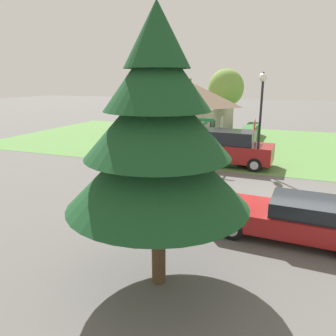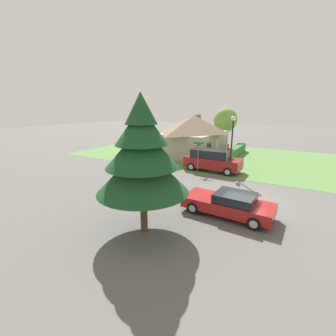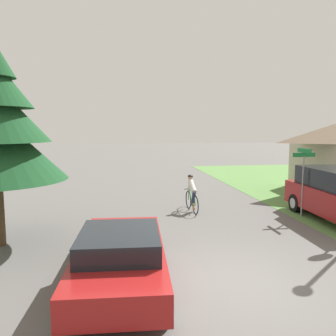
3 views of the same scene
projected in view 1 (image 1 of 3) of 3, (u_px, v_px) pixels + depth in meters
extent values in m
plane|color=#5B5956|center=(301.00, 211.00, 11.70)|extent=(140.00, 140.00, 0.00)
cube|color=#568442|center=(241.00, 143.00, 24.06)|extent=(16.00, 36.00, 0.01)
cube|color=#B2A893|center=(183.00, 123.00, 24.87)|extent=(8.66, 6.15, 2.64)
pyramid|color=#75604C|center=(183.00, 92.00, 24.27)|extent=(9.36, 6.64, 1.99)
cube|color=silver|center=(221.00, 130.00, 23.84)|extent=(0.90, 0.09, 2.00)
cube|color=black|center=(213.00, 128.00, 21.62)|extent=(1.10, 0.10, 0.90)
cube|color=brown|center=(188.00, 84.00, 26.59)|extent=(0.52, 0.52, 0.80)
cube|color=#387038|center=(244.00, 140.00, 22.57)|extent=(11.35, 0.90, 1.08)
cube|color=maroon|center=(291.00, 220.00, 9.63)|extent=(2.09, 4.60, 0.56)
cube|color=black|center=(306.00, 206.00, 9.36)|extent=(1.72, 1.99, 0.42)
cylinder|color=black|center=(232.00, 228.00, 9.58)|extent=(0.31, 0.65, 0.63)
cylinder|color=#ADADB2|center=(232.00, 228.00, 9.58)|extent=(0.31, 0.38, 0.37)
cylinder|color=black|center=(244.00, 209.00, 11.00)|extent=(0.31, 0.65, 0.63)
cylinder|color=#ADADB2|center=(244.00, 209.00, 11.00)|extent=(0.31, 0.38, 0.37)
torus|color=black|center=(160.00, 179.00, 14.16)|extent=(0.09, 0.77, 0.77)
torus|color=black|center=(139.00, 177.00, 14.44)|extent=(0.09, 0.77, 0.77)
cylinder|color=#338C3F|center=(155.00, 175.00, 14.19)|extent=(0.05, 0.18, 0.56)
cylinder|color=#338C3F|center=(147.00, 174.00, 14.29)|extent=(0.08, 0.63, 0.62)
cylinder|color=#338C3F|center=(148.00, 168.00, 14.20)|extent=(0.09, 0.75, 0.09)
cylinder|color=#338C3F|center=(157.00, 180.00, 14.22)|extent=(0.06, 0.34, 0.16)
cylinder|color=#338C3F|center=(158.00, 174.00, 14.13)|extent=(0.04, 0.21, 0.43)
cylinder|color=#338C3F|center=(139.00, 172.00, 14.37)|extent=(0.04, 0.12, 0.48)
cylinder|color=black|center=(140.00, 167.00, 14.30)|extent=(0.44, 0.05, 0.02)
ellipsoid|color=black|center=(156.00, 169.00, 14.10)|extent=(0.09, 0.20, 0.05)
cylinder|color=#262D4C|center=(156.00, 173.00, 14.13)|extent=(0.13, 0.25, 0.46)
cylinder|color=#262D4C|center=(153.00, 174.00, 14.21)|extent=(0.13, 0.25, 0.62)
cylinder|color=tan|center=(155.00, 181.00, 14.25)|extent=(0.08, 0.08, 0.30)
cylinder|color=tan|center=(152.00, 182.00, 14.37)|extent=(0.17, 0.08, 0.21)
cylinder|color=silver|center=(150.00, 164.00, 14.12)|extent=(0.26, 0.69, 0.55)
cylinder|color=silver|center=(145.00, 164.00, 14.18)|extent=(0.09, 0.25, 0.36)
cylinder|color=silver|center=(139.00, 163.00, 14.27)|extent=(0.09, 0.25, 0.36)
sphere|color=tan|center=(144.00, 156.00, 14.11)|extent=(0.19, 0.19, 0.19)
ellipsoid|color=black|center=(144.00, 155.00, 14.10)|extent=(0.22, 0.18, 0.12)
cube|color=maroon|center=(227.00, 151.00, 17.85)|extent=(2.17, 4.88, 0.89)
cube|color=black|center=(224.00, 137.00, 17.72)|extent=(1.87, 3.32, 0.70)
cylinder|color=black|center=(193.00, 159.00, 17.76)|extent=(0.29, 0.73, 0.72)
cylinder|color=#ADADB2|center=(193.00, 159.00, 17.76)|extent=(0.29, 0.43, 0.42)
cylinder|color=black|center=(203.00, 153.00, 19.36)|extent=(0.29, 0.73, 0.72)
cylinder|color=#ADADB2|center=(203.00, 153.00, 19.36)|extent=(0.29, 0.43, 0.42)
cylinder|color=black|center=(255.00, 165.00, 16.54)|extent=(0.29, 0.73, 0.72)
cylinder|color=#ADADB2|center=(255.00, 165.00, 16.54)|extent=(0.29, 0.43, 0.42)
cylinder|color=black|center=(259.00, 158.00, 18.13)|extent=(0.29, 0.73, 0.72)
cylinder|color=#ADADB2|center=(259.00, 158.00, 18.13)|extent=(0.29, 0.43, 0.42)
cylinder|color=gray|center=(253.00, 152.00, 16.38)|extent=(0.07, 0.07, 2.08)
cylinder|color=red|center=(254.00, 126.00, 16.04)|extent=(0.65, 0.03, 0.65)
cylinder|color=silver|center=(254.00, 126.00, 16.04)|extent=(0.69, 0.02, 0.69)
cylinder|color=black|center=(260.00, 128.00, 16.20)|extent=(0.11, 0.11, 4.46)
sphere|color=white|center=(263.00, 77.00, 15.57)|extent=(0.39, 0.39, 0.39)
cone|color=black|center=(264.00, 73.00, 15.52)|extent=(0.24, 0.24, 0.16)
cylinder|color=gray|center=(205.00, 146.00, 17.21)|extent=(0.06, 0.06, 2.31)
cube|color=#197238|center=(205.00, 123.00, 16.90)|extent=(0.90, 0.03, 0.16)
cube|color=#197238|center=(205.00, 120.00, 16.85)|extent=(0.03, 0.90, 0.16)
cylinder|color=#4C3823|center=(159.00, 244.00, 7.38)|extent=(0.32, 0.32, 1.90)
cone|color=#194723|center=(158.00, 161.00, 6.87)|extent=(3.92, 3.92, 1.96)
cone|color=#194723|center=(157.00, 115.00, 6.62)|extent=(3.05, 3.05, 1.72)
cone|color=#194723|center=(157.00, 72.00, 6.41)|extent=(2.19, 2.19, 1.49)
cone|color=#194723|center=(157.00, 34.00, 6.23)|extent=(1.33, 1.33, 1.25)
cylinder|color=#4C3823|center=(225.00, 116.00, 30.64)|extent=(0.29, 0.29, 2.45)
ellipsoid|color=olive|center=(226.00, 88.00, 29.96)|extent=(3.22, 3.22, 3.38)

